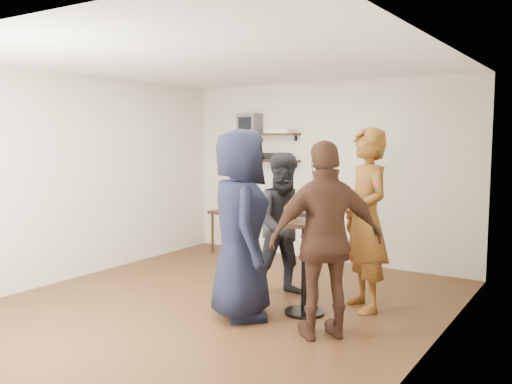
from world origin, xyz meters
The scene contains 18 objects.
room centered at (0.00, 0.00, 1.30)m, with size 4.58×5.08×2.68m.
shelf_upper centered at (-1.00, 2.38, 1.85)m, with size 1.20×0.25×0.04m, color black.
shelf_lower centered at (-1.00, 2.38, 1.45)m, with size 1.20×0.25×0.04m, color black.
crt_monitor centered at (-1.23, 2.38, 2.02)m, with size 0.32×0.30×0.30m, color #59595B.
dvd_deck centered at (-0.70, 2.38, 1.90)m, with size 0.40×0.24×0.06m, color silver.
radio centered at (-0.89, 2.38, 1.52)m, with size 0.22×0.10×0.10m, color black.
power_strip centered at (-1.25, 2.42, 1.48)m, with size 0.30×0.05×0.03m, color black.
side_table centered at (-1.46, 2.20, 0.55)m, with size 0.58×0.58×0.66m.
vase_lilies centered at (-1.46, 2.20, 0.97)m, with size 0.19×0.20×0.99m.
drinks_table centered at (0.91, 0.16, 0.62)m, with size 0.53×0.53×0.97m.
wine_glass_fl centered at (0.85, 0.13, 1.10)m, with size 0.06×0.06×0.19m.
wine_glass_fr centered at (0.97, 0.14, 1.11)m, with size 0.07×0.07×0.21m.
wine_glass_bl centered at (0.89, 0.23, 1.10)m, with size 0.06×0.06×0.19m.
wine_glass_br centered at (0.93, 0.17, 1.11)m, with size 0.07×0.07×0.20m.
person_plaid centered at (1.37, 0.64, 0.96)m, with size 0.70×0.46×1.92m, color red.
person_dark centered at (0.43, 0.62, 0.82)m, with size 0.80×0.62×1.64m, color black.
person_navy centered at (0.41, -0.28, 0.95)m, with size 0.93×0.60×1.90m, color black.
person_brown centered at (1.37, -0.31, 0.90)m, with size 1.05×0.44×1.79m, color #44281D.
Camera 1 is at (3.45, -4.67, 1.84)m, focal length 38.00 mm.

